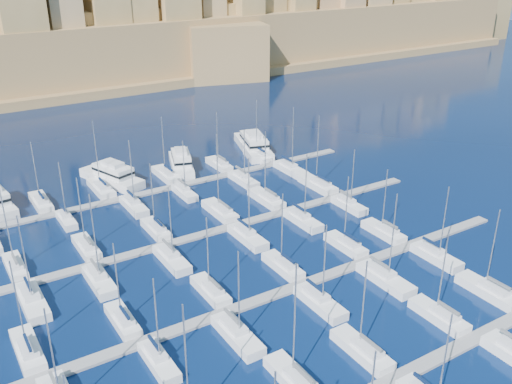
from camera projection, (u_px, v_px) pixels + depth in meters
ground at (256, 253)px, 94.00m from camera, size 600.00×600.00×0.00m
pontoon_near at (407, 373)px, 67.55m from camera, size 84.00×2.00×0.40m
pontoon_mid_near at (298, 286)px, 84.61m from camera, size 84.00×2.00×0.40m
pontoon_mid_far at (226, 228)px, 101.67m from camera, size 84.00×2.00×0.40m
pontoon_far at (174, 187)px, 118.73m from camera, size 84.00×2.00×0.40m
sailboat_2 at (296, 380)px, 65.66m from camera, size 2.81×9.36×16.24m
sailboat_3 at (362, 350)px, 70.52m from camera, size 2.76×9.20×13.52m
sailboat_4 at (439, 316)px, 76.99m from camera, size 2.66×8.86×13.94m
sailboat_5 at (488, 291)px, 82.49m from camera, size 2.90×9.65×13.83m
sailboat_12 at (28, 350)px, 70.52m from camera, size 2.76×9.20×13.54m
sailboat_13 at (123, 321)px, 76.05m from camera, size 2.49×8.29×12.51m
sailboat_14 at (211, 291)px, 82.55m from camera, size 2.53×8.44×12.61m
sailboat_15 at (283, 266)px, 88.80m from camera, size 2.57×8.57×13.13m
sailboat_16 at (346, 245)px, 94.97m from camera, size 2.58×8.59×13.13m
sailboat_17 at (384, 232)px, 99.26m from camera, size 2.65×8.82×12.49m
sailboat_19 at (159, 361)px, 68.72m from camera, size 2.43×8.11×12.96m
sailboat_20 at (237, 334)px, 73.32m from camera, size 2.84×9.48×13.62m
sailboat_21 at (320, 302)px, 79.97m from camera, size 2.77×9.23×13.41m
sailboat_22 at (385, 278)px, 85.51m from camera, size 3.00×10.01×15.19m
sailboat_23 at (436, 256)px, 91.53m from camera, size 2.70×8.99×13.40m
sailboat_24 at (15, 267)px, 88.58m from camera, size 2.53×8.43×14.96m
sailboat_25 at (87, 247)px, 94.18m from camera, size 2.64×8.80×13.28m
sailboat_26 at (156, 229)px, 100.01m from camera, size 2.54×8.47×13.22m
sailboat_27 at (220, 211)px, 106.84m from camera, size 2.91×9.71×15.96m
sailboat_28 at (267, 199)px, 111.89m from camera, size 2.91×9.70×14.73m
sailboat_29 at (318, 185)px, 118.25m from camera, size 3.02×10.07×15.73m
sailboat_30 at (32, 301)px, 80.10m from camera, size 3.03×10.09×14.74m
sailboat_31 at (99, 280)px, 85.07m from camera, size 2.81×9.38×15.32m
sailboat_32 at (172, 259)px, 90.81m from camera, size 2.80×9.34×13.66m
sailboat_33 at (247, 236)px, 97.63m from camera, size 2.82×9.41×15.55m
sailboat_34 at (303, 220)px, 103.49m from camera, size 2.73×9.11×13.87m
sailboat_35 at (349, 205)px, 109.33m from camera, size 2.47×8.22×12.43m
sailboat_37 at (41, 202)px, 110.41m from camera, size 2.82×9.39×13.12m
sailboat_38 at (101, 188)px, 116.56m from camera, size 3.06×10.22×15.17m
sailboat_39 at (166, 175)px, 123.32m from camera, size 2.92×9.74×13.85m
sailboat_40 at (219, 164)px, 129.10m from camera, size 2.59×8.65×12.99m
sailboat_41 at (258, 156)px, 134.18m from camera, size 2.64×8.79×14.32m
sailboat_43 at (66, 220)px, 103.54m from camera, size 2.22×7.41×12.32m
sailboat_44 at (134, 205)px, 109.01m from camera, size 2.72×9.07×14.37m
sailboat_45 at (184, 192)px, 114.79m from camera, size 2.35×7.84×12.10m
sailboat_46 at (243, 180)px, 120.89m from camera, size 2.70×8.99×12.22m
sailboat_47 at (290, 169)px, 126.38m from camera, size 2.94×9.79×15.27m
motor_yacht_b at (112, 175)px, 120.41m from camera, size 9.81×16.75×5.25m
motor_yacht_c at (181, 162)px, 127.46m from camera, size 8.92×15.23×5.25m
motor_yacht_d at (254, 144)px, 138.67m from camera, size 10.72×19.20×5.25m
fortified_city at (31, 37)px, 208.35m from camera, size 460.00×108.95×59.52m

